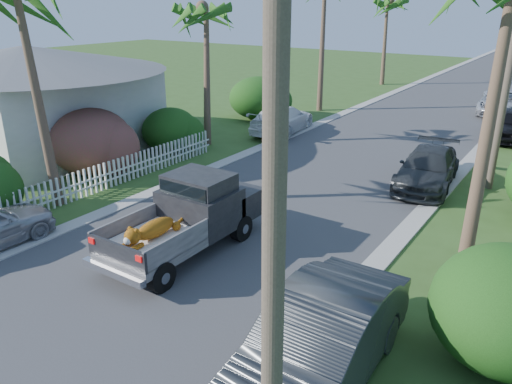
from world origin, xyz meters
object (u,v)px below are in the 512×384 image
Objects in this scene: house_left at (32,103)px; utility_pole_a at (274,194)px; parked_car_rn at (318,345)px; pickup_truck at (194,213)px; palm_l_b at (204,8)px; parked_car_rf at (510,125)px; parked_car_lf at (282,119)px; parked_car_rd at (501,102)px; parked_car_rm at (428,169)px; utility_pole_b at (511,60)px; palm_l_d at (389,1)px.

house_left is 20.81m from utility_pole_a.
parked_car_rn is 0.56× the size of house_left.
palm_l_b reaches higher than pickup_truck.
parked_car_rn is at bearing -95.82° from parked_car_rf.
utility_pole_a is at bearing 113.11° from parked_car_lf.
parked_car_lf is at bearing 120.78° from utility_pole_a.
parked_car_rf is 6.28m from parked_car_rd.
palm_l_b is (-11.80, 11.50, 5.32)m from parked_car_rn.
utility_pole_a is (12.40, -14.00, -1.55)m from palm_l_b.
parked_car_rn is at bearing -28.43° from pickup_truck.
pickup_truck is at bearing 149.76° from parked_car_rn.
parked_car_rm is 14.63m from utility_pole_a.
utility_pole_a is (10.60, -17.80, 3.89)m from parked_car_lf.
parked_car_rm is at bearing -152.27° from utility_pole_b.
utility_pole_b reaches higher than parked_car_rn.
parked_car_rd is 1.05× the size of parked_car_lf.
utility_pole_a is (0.60, -22.97, 3.86)m from parked_car_rf.
house_left is at bearing 158.34° from parked_car_rn.
palm_l_b is at bearing -90.78° from palm_l_d.
utility_pole_b is (12.10, -21.00, -1.84)m from palm_l_d.
pickup_truck is 0.69× the size of palm_l_b.
utility_pole_a is (5.93, -5.38, 3.59)m from pickup_truck.
parked_car_rn is 11.53m from parked_car_rm.
palm_l_d is at bearing 89.22° from palm_l_b.
utility_pole_a is at bearing -78.31° from parked_car_rn.
pickup_truck is 13.27m from parked_car_lf.
parked_car_rm is 1.07× the size of parked_car_rf.
pickup_truck is 1.05× the size of parked_car_lf.
parked_car_rm is 11.75m from palm_l_b.
parked_car_rf is 8.88m from utility_pole_b.
parked_car_rn is at bearing 115.51° from parked_car_lf.
palm_l_d is (-11.50, 13.03, 5.70)m from parked_car_rf.
parked_car_rm is (-1.40, 11.45, -0.16)m from parked_car_rn.
utility_pole_b is (0.60, -7.97, 3.86)m from parked_car_rf.
parked_car_rf reaches higher than parked_car_lf.
parked_car_rm is at bearing 98.16° from utility_pole_a.
house_left is 1.00× the size of utility_pole_b.
palm_l_d is 24.31m from utility_pole_b.
palm_l_b reaches higher than house_left.
pickup_truck reaches higher than parked_car_rd.
utility_pole_a reaches higher than parked_car_lf.
house_left reaches higher than parked_car_lf.
utility_pole_a is (2.00, -13.95, 3.93)m from parked_car_rm.
parked_car_rf is at bearing 37.25° from palm_l_b.
parked_car_rm is 0.51× the size of utility_pole_a.
palm_l_b reaches higher than parked_car_rd.
parked_car_rn is 0.66× the size of palm_l_d.
parked_car_lf is at bearing -158.46° from parked_car_rf.
parked_car_rm is 4.53m from utility_pole_b.
parked_car_rn is 4.56m from utility_pole_a.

